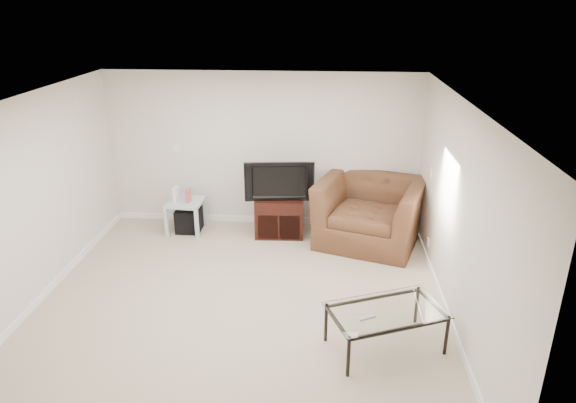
# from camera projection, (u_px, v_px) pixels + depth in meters

# --- Properties ---
(floor) EXTENTS (5.00, 5.00, 0.00)m
(floor) POSITION_uv_depth(u_px,v_px,m) (241.00, 303.00, 6.36)
(floor) COLOR tan
(floor) RESTS_ON ground
(ceiling) EXTENTS (5.00, 5.00, 0.00)m
(ceiling) POSITION_uv_depth(u_px,v_px,m) (233.00, 102.00, 5.43)
(ceiling) COLOR white
(ceiling) RESTS_ON ground
(wall_back) EXTENTS (5.00, 0.02, 2.50)m
(wall_back) POSITION_uv_depth(u_px,v_px,m) (263.00, 151.00, 8.21)
(wall_back) COLOR silver
(wall_back) RESTS_ON ground
(wall_left) EXTENTS (0.02, 5.00, 2.50)m
(wall_left) POSITION_uv_depth(u_px,v_px,m) (28.00, 204.00, 6.07)
(wall_left) COLOR silver
(wall_left) RESTS_ON ground
(wall_right) EXTENTS (0.02, 5.00, 2.50)m
(wall_right) POSITION_uv_depth(u_px,v_px,m) (458.00, 217.00, 5.72)
(wall_right) COLOR silver
(wall_right) RESTS_ON ground
(plate_back) EXTENTS (0.12, 0.02, 0.12)m
(plate_back) POSITION_uv_depth(u_px,v_px,m) (177.00, 149.00, 8.30)
(plate_back) COLOR white
(plate_back) RESTS_ON wall_back
(plate_right_switch) EXTENTS (0.02, 0.09, 0.13)m
(plate_right_switch) POSITION_uv_depth(u_px,v_px,m) (431.00, 172.00, 7.21)
(plate_right_switch) COLOR white
(plate_right_switch) RESTS_ON wall_right
(plate_right_outlet) EXTENTS (0.02, 0.08, 0.12)m
(plate_right_outlet) POSITION_uv_depth(u_px,v_px,m) (428.00, 242.00, 7.28)
(plate_right_outlet) COLOR white
(plate_right_outlet) RESTS_ON wall_right
(tv_stand) EXTENTS (0.77, 0.55, 0.63)m
(tv_stand) POSITION_uv_depth(u_px,v_px,m) (280.00, 216.00, 8.12)
(tv_stand) COLOR black
(tv_stand) RESTS_ON floor
(dvd_player) EXTENTS (0.41, 0.29, 0.06)m
(dvd_player) POSITION_uv_depth(u_px,v_px,m) (279.00, 205.00, 8.00)
(dvd_player) COLOR black
(dvd_player) RESTS_ON tv_stand
(television) EXTENTS (1.00, 0.30, 0.61)m
(television) POSITION_uv_depth(u_px,v_px,m) (279.00, 179.00, 7.86)
(television) COLOR black
(television) RESTS_ON tv_stand
(side_table) EXTENTS (0.57, 0.57, 0.52)m
(side_table) POSITION_uv_depth(u_px,v_px,m) (186.00, 216.00, 8.24)
(side_table) COLOR #A0BEC6
(side_table) RESTS_ON floor
(subwoofer) EXTENTS (0.38, 0.38, 0.38)m
(subwoofer) POSITION_uv_depth(u_px,v_px,m) (189.00, 220.00, 8.29)
(subwoofer) COLOR black
(subwoofer) RESTS_ON floor
(game_console) EXTENTS (0.07, 0.18, 0.24)m
(game_console) POSITION_uv_depth(u_px,v_px,m) (176.00, 194.00, 8.10)
(game_console) COLOR white
(game_console) RESTS_ON side_table
(game_case) EXTENTS (0.06, 0.15, 0.21)m
(game_case) POSITION_uv_depth(u_px,v_px,m) (188.00, 195.00, 8.08)
(game_case) COLOR #CC4C4C
(game_case) RESTS_ON side_table
(recliner) EXTENTS (1.75, 1.41, 1.32)m
(recliner) POSITION_uv_depth(u_px,v_px,m) (370.00, 202.00, 7.74)
(recliner) COLOR brown
(recliner) RESTS_ON floor
(coffee_table) EXTENTS (1.37, 1.08, 0.47)m
(coffee_table) POSITION_uv_depth(u_px,v_px,m) (385.00, 329.00, 5.48)
(coffee_table) COLOR black
(coffee_table) RESTS_ON floor
(remote) EXTENTS (0.19, 0.13, 0.02)m
(remote) POSITION_uv_depth(u_px,v_px,m) (367.00, 317.00, 5.24)
(remote) COLOR #B2B2B7
(remote) RESTS_ON coffee_table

